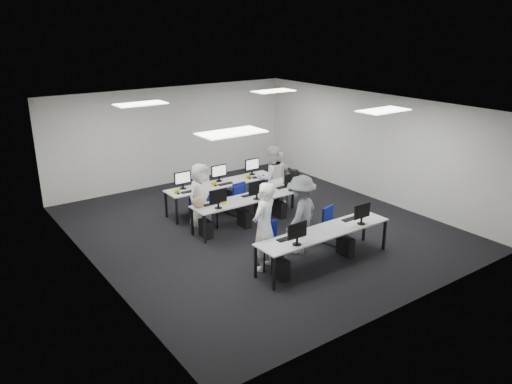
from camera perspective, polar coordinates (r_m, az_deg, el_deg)
room at (r=11.96m, az=0.14°, el=2.65°), size 9.00×9.02×3.00m
ceiling_panels at (r=11.63m, az=0.14°, el=9.69°), size 5.20×4.60×0.02m
desk_front at (r=10.50m, az=7.82°, el=-4.67°), size 3.20×0.70×0.73m
desk_mid at (r=12.37m, az=-0.41°, el=-0.79°), size 3.20×0.70×0.73m
desk_back at (r=13.47m, az=-3.84°, el=0.85°), size 3.20×0.70×0.73m
equipment_front at (r=10.50m, az=7.05°, el=-6.57°), size 2.51×0.41×1.19m
equipment_mid at (r=12.36m, az=-1.08°, el=-2.39°), size 2.91×0.41×1.19m
equipment_back at (r=13.69m, az=-3.17°, el=-0.27°), size 2.91×0.41×1.19m
chair_0 at (r=10.44m, az=1.60°, el=-6.97°), size 0.58×0.61×0.93m
chair_1 at (r=11.63m, az=8.86°, el=-4.53°), size 0.52×0.54×0.85m
chair_2 at (r=12.45m, az=-5.52°, el=-2.82°), size 0.50×0.52×0.81m
chair_3 at (r=13.05m, az=-1.44°, el=-1.61°), size 0.46×0.50×0.87m
chair_4 at (r=13.58m, az=2.36°, el=-0.85°), size 0.50×0.52×0.83m
chair_5 at (r=12.74m, az=-6.41°, el=-2.17°), size 0.58×0.61×0.93m
chair_6 at (r=13.24m, az=-2.42°, el=-1.40°), size 0.43×0.46×0.82m
chair_7 at (r=13.74m, az=1.28°, el=-0.47°), size 0.47×0.51×0.92m
handbag at (r=11.69m, az=-6.60°, el=-1.16°), size 0.35×0.25×0.27m
student_0 at (r=10.08m, az=0.93°, el=-3.96°), size 0.80×0.67×1.86m
student_1 at (r=13.39m, az=1.79°, el=1.62°), size 0.97×0.83×1.74m
student_2 at (r=12.34m, az=-6.31°, el=-0.36°), size 0.89×0.70×1.60m
student_3 at (r=13.73m, az=2.60°, el=1.55°), size 0.93×0.49×1.52m
photographer at (r=10.86m, az=5.14°, el=-2.60°), size 1.30×1.05×1.76m
dslr_camera at (r=10.63m, az=4.42°, el=2.29°), size 0.20×0.22×0.10m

